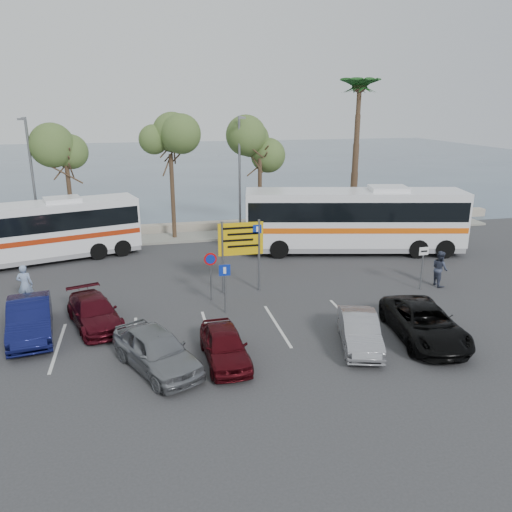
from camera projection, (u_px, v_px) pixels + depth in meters
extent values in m
plane|color=#313134|center=(233.00, 319.00, 21.51)|extent=(120.00, 120.00, 0.00)
cube|color=gray|center=(197.00, 237.00, 34.53)|extent=(44.00, 2.40, 0.15)
cube|color=#A49683|center=(193.00, 227.00, 36.33)|extent=(48.00, 0.80, 0.60)
plane|color=#3C4D61|center=(163.00, 163.00, 77.42)|extent=(140.00, 140.00, 0.00)
cylinder|color=#382619|center=(71.00, 205.00, 32.06)|extent=(0.28, 0.28, 5.04)
cylinder|color=#382619|center=(173.00, 197.00, 33.37)|extent=(0.28, 0.28, 5.60)
cylinder|color=#382619|center=(260.00, 196.00, 34.71)|extent=(0.28, 0.28, 5.18)
cylinder|color=#382619|center=(355.00, 159.00, 35.50)|extent=(0.48, 0.48, 10.00)
cylinder|color=slate|center=(34.00, 184.00, 30.83)|extent=(0.16, 0.16, 8.00)
cylinder|color=slate|center=(23.00, 118.00, 29.25)|extent=(0.12, 0.90, 0.12)
cube|color=slate|center=(22.00, 119.00, 28.80)|extent=(0.45, 0.25, 0.12)
cylinder|color=slate|center=(240.00, 177.00, 33.61)|extent=(0.16, 0.16, 8.00)
cylinder|color=slate|center=(240.00, 117.00, 32.03)|extent=(0.12, 0.90, 0.12)
cube|color=slate|center=(242.00, 118.00, 31.58)|extent=(0.45, 0.25, 0.12)
cylinder|color=slate|center=(223.00, 258.00, 23.98)|extent=(0.12, 0.12, 3.60)
cylinder|color=slate|center=(259.00, 256.00, 24.37)|extent=(0.12, 0.12, 3.60)
cube|color=#DFAE0B|center=(241.00, 239.00, 23.91)|extent=(2.20, 0.06, 1.60)
cube|color=#0C2699|center=(257.00, 229.00, 23.91)|extent=(0.42, 0.01, 0.42)
cylinder|color=slate|center=(211.00, 278.00, 23.29)|extent=(0.07, 0.07, 2.20)
cylinder|color=#B20C0C|center=(210.00, 259.00, 22.99)|extent=(0.60, 0.03, 0.60)
cylinder|color=slate|center=(225.00, 289.00, 21.89)|extent=(0.07, 0.07, 2.20)
cube|color=#0C2699|center=(225.00, 270.00, 21.61)|extent=(0.50, 0.03, 0.50)
cylinder|color=slate|center=(422.00, 268.00, 24.68)|extent=(0.07, 0.07, 2.20)
cube|color=white|center=(424.00, 251.00, 24.39)|extent=(0.50, 0.03, 0.40)
cube|color=white|center=(33.00, 229.00, 28.63)|extent=(12.09, 5.70, 2.91)
cube|color=black|center=(32.00, 220.00, 28.47)|extent=(11.87, 5.67, 1.04)
cube|color=#A5280C|center=(34.00, 237.00, 28.76)|extent=(11.98, 5.70, 0.30)
cube|color=gray|center=(36.00, 254.00, 29.05)|extent=(11.97, 5.64, 0.54)
cube|color=white|center=(29.00, 202.00, 28.16)|extent=(2.34, 2.07, 0.24)
cube|color=white|center=(354.00, 217.00, 30.62)|extent=(13.55, 5.64, 3.26)
cube|color=black|center=(354.00, 208.00, 30.45)|extent=(13.30, 5.62, 1.16)
cube|color=#E3580D|center=(353.00, 225.00, 30.77)|extent=(13.42, 5.64, 0.33)
cube|color=gray|center=(352.00, 243.00, 31.10)|extent=(13.41, 5.59, 0.61)
cube|color=white|center=(356.00, 189.00, 30.10)|extent=(2.54, 2.21, 0.27)
imported|color=slate|center=(156.00, 350.00, 17.32)|extent=(3.43, 4.59, 1.46)
imported|color=#0E1245|center=(30.00, 319.00, 19.78)|extent=(2.29, 4.73, 1.49)
imported|color=#460B15|center=(94.00, 312.00, 20.75)|extent=(2.87, 4.47, 1.21)
imported|color=#470A10|center=(225.00, 345.00, 17.86)|extent=(1.57, 3.71, 1.25)
imported|color=black|center=(424.00, 323.00, 19.54)|extent=(2.90, 5.17, 1.36)
imported|color=gray|center=(360.00, 331.00, 18.97)|extent=(2.33, 4.04, 1.26)
imported|color=#849AC0|center=(25.00, 285.00, 22.88)|extent=(0.71, 0.48, 1.91)
imported|color=#353B50|center=(440.00, 268.00, 25.26)|extent=(0.71, 0.90, 1.83)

